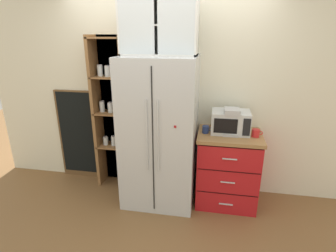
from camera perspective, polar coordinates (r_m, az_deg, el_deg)
The scene contains 13 objects.
ground_plane at distance 3.62m, azimuth -1.59°, elevation -14.87°, with size 10.62×10.62×0.00m, color brown.
wall_back_cream at distance 3.47m, azimuth -0.41°, elevation 6.71°, with size 4.93×0.10×2.55m, color silver.
refrigerator at distance 3.19m, azimuth -1.77°, elevation -1.42°, with size 0.86×0.74×1.81m.
pantry_shelf_column at distance 3.61m, azimuth -11.73°, elevation 3.05°, with size 0.49×0.30×2.02m.
counter_cabinet at distance 3.38m, azimuth 12.63°, elevation -8.88°, with size 0.74×0.61×0.92m.
microwave at distance 3.20m, azimuth 13.32°, elevation 0.87°, with size 0.44×0.33×0.26m.
coffee_maker at distance 3.15m, azimuth 13.43°, elevation 1.06°, with size 0.17×0.20×0.31m.
mug_navy at distance 3.15m, azimuth 8.13°, elevation -0.72°, with size 0.11×0.08×0.09m.
mug_red at distance 3.17m, azimuth 18.41°, elevation -1.45°, with size 0.12×0.09×0.09m.
bottle_green at distance 3.23m, azimuth 13.34°, elevation 0.96°, with size 0.06×0.06×0.28m.
bottle_clear at distance 3.12m, azimuth 13.42°, elevation 0.38°, with size 0.06×0.06×0.29m.
upper_cabinet at distance 3.03m, azimuth -1.82°, elevation 20.79°, with size 0.83×0.32×0.62m.
chalkboard_menu at distance 4.01m, azimuth -18.66°, elevation -1.83°, with size 0.60×0.04×1.30m.
Camera 1 is at (0.63, -2.92, 2.04)m, focal length 28.26 mm.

